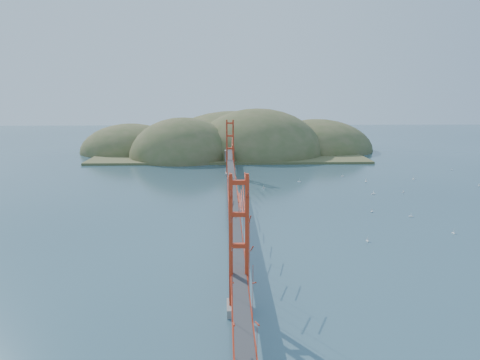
{
  "coord_description": "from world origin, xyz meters",
  "views": [
    {
      "loc": [
        -1.09,
        -65.85,
        18.4
      ],
      "look_at": [
        1.08,
        0.0,
        5.16
      ],
      "focal_mm": 35.0,
      "sensor_mm": 36.0,
      "label": 1
    }
  ],
  "objects_px": {
    "sailboat_0": "(368,240)",
    "sailboat_1": "(454,233)",
    "bridge": "(232,167)",
    "sailboat_2": "(411,216)"
  },
  "relations": [
    {
      "from": "sailboat_0",
      "to": "sailboat_1",
      "type": "bearing_deg",
      "value": 12.75
    },
    {
      "from": "bridge",
      "to": "sailboat_1",
      "type": "relative_size",
      "value": 154.29
    },
    {
      "from": "sailboat_2",
      "to": "sailboat_1",
      "type": "xyz_separation_m",
      "value": [
        2.39,
        -7.84,
        -0.01
      ]
    },
    {
      "from": "sailboat_1",
      "to": "sailboat_2",
      "type": "bearing_deg",
      "value": 106.97
    },
    {
      "from": "sailboat_2",
      "to": "sailboat_0",
      "type": "xyz_separation_m",
      "value": [
        -9.49,
        -10.53,
        -0.01
      ]
    },
    {
      "from": "bridge",
      "to": "sailboat_1",
      "type": "xyz_separation_m",
      "value": [
        27.96,
        -10.03,
        -6.87
      ]
    },
    {
      "from": "bridge",
      "to": "sailboat_2",
      "type": "distance_m",
      "value": 26.56
    },
    {
      "from": "bridge",
      "to": "sailboat_0",
      "type": "xyz_separation_m",
      "value": [
        16.08,
        -12.72,
        -6.86
      ]
    },
    {
      "from": "sailboat_0",
      "to": "bridge",
      "type": "bearing_deg",
      "value": 141.67
    },
    {
      "from": "sailboat_1",
      "to": "sailboat_0",
      "type": "bearing_deg",
      "value": -167.25
    }
  ]
}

